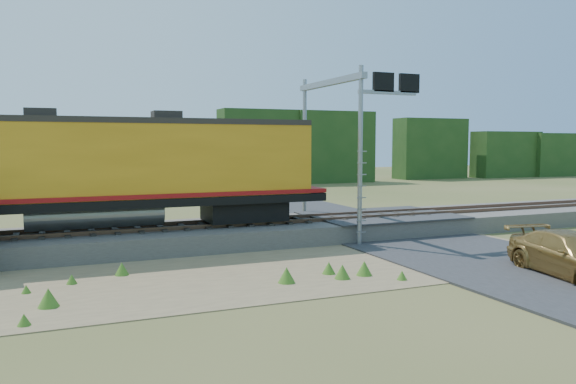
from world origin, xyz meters
name	(u,v)px	position (x,y,z in m)	size (l,w,h in m)	color
ground	(299,270)	(0.00, 0.00, 0.00)	(140.00, 140.00, 0.00)	#475123
ballast	(244,233)	(0.00, 6.00, 0.40)	(70.00, 5.00, 0.80)	slate
rails	(244,222)	(0.00, 6.00, 0.88)	(70.00, 1.54, 0.16)	brown
dirt_shoulder	(238,272)	(-2.00, 0.50, 0.01)	(26.00, 8.00, 0.03)	#8C7754
road	(451,249)	(7.00, 0.74, 0.09)	(7.00, 66.00, 0.86)	#38383A
tree_line_north	(139,156)	(0.00, 38.00, 3.07)	(130.00, 3.00, 6.50)	#1D3E16
weed_clumps	(197,279)	(-3.50, 0.10, 0.00)	(15.00, 6.20, 0.56)	#457621
locomotive	(88,168)	(-6.38, 6.00, 3.36)	(18.84, 2.87, 4.86)	black
signal_gantry	(344,114)	(4.58, 5.32, 5.60)	(2.97, 6.20, 7.50)	gray
car	(573,255)	(7.71, -4.35, 0.72)	(2.01, 4.95, 1.44)	olive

